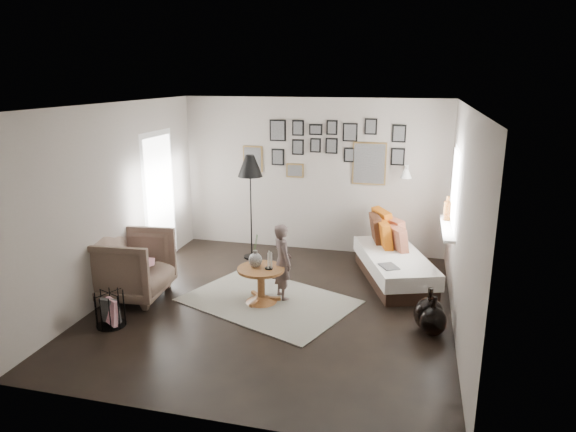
% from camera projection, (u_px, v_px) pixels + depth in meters
% --- Properties ---
extents(ground, '(4.80, 4.80, 0.00)m').
position_uv_depth(ground, '(275.00, 305.00, 6.79)').
color(ground, black).
rests_on(ground, ground).
extents(wall_back, '(4.50, 0.00, 4.50)m').
position_uv_depth(wall_back, '(312.00, 176.00, 8.69)').
color(wall_back, gray).
rests_on(wall_back, ground).
extents(wall_front, '(4.50, 0.00, 4.50)m').
position_uv_depth(wall_front, '(196.00, 283.00, 4.20)').
color(wall_front, gray).
rests_on(wall_front, ground).
extents(wall_left, '(0.00, 4.80, 4.80)m').
position_uv_depth(wall_left, '(115.00, 200.00, 6.98)').
color(wall_left, gray).
rests_on(wall_left, ground).
extents(wall_right, '(0.00, 4.80, 4.80)m').
position_uv_depth(wall_right, '(462.00, 223.00, 5.92)').
color(wall_right, gray).
rests_on(wall_right, ground).
extents(ceiling, '(4.80, 4.80, 0.00)m').
position_uv_depth(ceiling, '(274.00, 105.00, 6.10)').
color(ceiling, white).
rests_on(ceiling, wall_back).
extents(door_left, '(0.00, 2.14, 2.14)m').
position_uv_depth(door_left, '(160.00, 199.00, 8.16)').
color(door_left, white).
rests_on(door_left, wall_left).
extents(window_right, '(0.15, 1.32, 1.30)m').
position_uv_depth(window_right, '(447.00, 222.00, 7.29)').
color(window_right, white).
rests_on(window_right, wall_right).
extents(gallery_wall, '(2.74, 0.03, 1.08)m').
position_uv_depth(gallery_wall, '(329.00, 150.00, 8.49)').
color(gallery_wall, brown).
rests_on(gallery_wall, wall_back).
extents(wall_sconce, '(0.18, 0.36, 0.16)m').
position_uv_depth(wall_sconce, '(406.00, 173.00, 8.04)').
color(wall_sconce, white).
rests_on(wall_sconce, wall_back).
extents(rug, '(2.55, 2.20, 0.01)m').
position_uv_depth(rug, '(268.00, 301.00, 6.92)').
color(rug, beige).
rests_on(rug, ground).
extents(pedestal_table, '(0.63, 0.63, 0.49)m').
position_uv_depth(pedestal_table, '(261.00, 287.00, 6.82)').
color(pedestal_table, brown).
rests_on(pedestal_table, ground).
extents(vase, '(0.18, 0.18, 0.45)m').
position_uv_depth(vase, '(255.00, 257.00, 6.76)').
color(vase, black).
rests_on(vase, pedestal_table).
extents(candles, '(0.11, 0.11, 0.23)m').
position_uv_depth(candles, '(269.00, 261.00, 6.70)').
color(candles, black).
rests_on(candles, pedestal_table).
extents(daybed, '(1.37, 2.00, 0.91)m').
position_uv_depth(daybed, '(395.00, 261.00, 7.62)').
color(daybed, black).
rests_on(daybed, ground).
extents(magazine_on_daybed, '(0.31, 0.34, 0.01)m').
position_uv_depth(magazine_on_daybed, '(389.00, 266.00, 7.00)').
color(magazine_on_daybed, black).
rests_on(magazine_on_daybed, daybed).
extents(armchair, '(1.07, 1.05, 0.90)m').
position_uv_depth(armchair, '(130.00, 266.00, 6.95)').
color(armchair, brown).
rests_on(armchair, ground).
extents(armchair_cushion, '(0.43, 0.44, 0.19)m').
position_uv_depth(armchair_cushion, '(134.00, 263.00, 6.98)').
color(armchair_cushion, white).
rests_on(armchair_cushion, armchair).
extents(floor_lamp, '(0.40, 0.40, 1.72)m').
position_uv_depth(floor_lamp, '(250.00, 170.00, 8.19)').
color(floor_lamp, black).
rests_on(floor_lamp, ground).
extents(magazine_basket, '(0.44, 0.44, 0.43)m').
position_uv_depth(magazine_basket, '(110.00, 309.00, 6.20)').
color(magazine_basket, black).
rests_on(magazine_basket, ground).
extents(demijohn_large, '(0.36, 0.36, 0.54)m').
position_uv_depth(demijohn_large, '(429.00, 314.00, 6.09)').
color(demijohn_large, black).
rests_on(demijohn_large, ground).
extents(demijohn_small, '(0.31, 0.31, 0.49)m').
position_uv_depth(demijohn_small, '(433.00, 321.00, 5.97)').
color(demijohn_small, black).
rests_on(demijohn_small, ground).
extents(child, '(0.43, 0.46, 1.05)m').
position_uv_depth(child, '(282.00, 262.00, 6.88)').
color(child, brown).
rests_on(child, ground).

